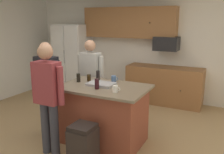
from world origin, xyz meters
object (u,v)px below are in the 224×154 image
object	(u,v)px
serving_tray	(101,84)
microwave_over_range	(166,44)
kitchen_island	(104,114)
trash_bin	(83,146)
glass_stout_tall	(89,78)
mug_blue_stoneware	(115,89)
person_host_foreground	(47,82)
refrigerator	(73,58)
person_guest_by_door	(48,93)
tumbler_amber	(97,84)
person_elder_center	(91,76)
mug_ceramic_white	(114,79)
glass_dark_ale	(98,76)
glass_short_whisky	(78,78)

from	to	relation	value
serving_tray	microwave_over_range	bearing A→B (deg)	79.12
kitchen_island	trash_bin	distance (m)	0.78
glass_stout_tall	mug_blue_stoneware	xyz separation A→B (m)	(0.70, -0.40, -0.01)
person_host_foreground	glass_stout_tall	size ratio (longest dim) A/B	13.63
refrigerator	glass_stout_tall	world-z (taller)	refrigerator
refrigerator	serving_tray	xyz separation A→B (m)	(2.15, -2.24, 0.05)
kitchen_island	trash_bin	world-z (taller)	kitchen_island
person_guest_by_door	tumbler_amber	distance (m)	0.74
trash_bin	kitchen_island	bearing A→B (deg)	95.90
person_elder_center	tumbler_amber	xyz separation A→B (m)	(0.63, -0.84, 0.11)
kitchen_island	mug_ceramic_white	xyz separation A→B (m)	(0.03, 0.31, 0.53)
kitchen_island	serving_tray	size ratio (longest dim) A/B	3.23
trash_bin	serving_tray	bearing A→B (deg)	100.30
person_guest_by_door	mug_ceramic_white	xyz separation A→B (m)	(0.57, 1.02, 0.05)
person_elder_center	mug_blue_stoneware	world-z (taller)	person_elder_center
tumbler_amber	trash_bin	xyz separation A→B (m)	(0.10, -0.57, -0.74)
glass_stout_tall	trash_bin	bearing A→B (deg)	-63.54
microwave_over_range	person_elder_center	bearing A→B (deg)	-120.86
glass_dark_ale	mug_ceramic_white	world-z (taller)	glass_dark_ale
person_elder_center	glass_short_whisky	bearing A→B (deg)	-32.50
microwave_over_range	mug_ceramic_white	world-z (taller)	microwave_over_range
person_host_foreground	serving_tray	distance (m)	1.00
person_guest_by_door	mug_ceramic_white	world-z (taller)	person_guest_by_door
person_elder_center	glass_stout_tall	bearing A→B (deg)	-16.18
kitchen_island	person_host_foreground	world-z (taller)	person_host_foreground
person_host_foreground	glass_stout_tall	distance (m)	0.74
person_elder_center	serving_tray	xyz separation A→B (m)	(0.58, -0.63, 0.05)
glass_stout_tall	serving_tray	size ratio (longest dim) A/B	0.27
person_guest_by_door	mug_blue_stoneware	bearing A→B (deg)	-23.20
trash_bin	glass_short_whisky	bearing A→B (deg)	126.49
microwave_over_range	kitchen_island	distance (m)	2.60
glass_stout_tall	tumbler_amber	distance (m)	0.51
person_host_foreground	tumbler_amber	world-z (taller)	person_host_foreground
person_host_foreground	mug_blue_stoneware	size ratio (longest dim) A/B	13.58
microwave_over_range	mug_ceramic_white	distance (m)	2.15
person_host_foreground	trash_bin	size ratio (longest dim) A/B	2.68
microwave_over_range	person_elder_center	xyz separation A→B (m)	(-1.03, -1.73, -0.51)
person_guest_by_door	glass_dark_ale	xyz separation A→B (m)	(0.26, 1.02, 0.07)
person_guest_by_door	glass_dark_ale	distance (m)	1.05
person_guest_by_door	serving_tray	bearing A→B (deg)	4.53
mug_ceramic_white	person_host_foreground	bearing A→B (deg)	-157.09
glass_stout_tall	serving_tray	distance (m)	0.35
glass_stout_tall	mug_blue_stoneware	bearing A→B (deg)	-29.51
person_guest_by_door	serving_tray	size ratio (longest dim) A/B	3.82
refrigerator	microwave_over_range	bearing A→B (deg)	2.60
tumbler_amber	mug_blue_stoneware	world-z (taller)	tumbler_amber
glass_stout_tall	tumbler_amber	bearing A→B (deg)	-44.44
person_elder_center	microwave_over_range	bearing A→B (deg)	104.64
refrigerator	glass_dark_ale	world-z (taller)	refrigerator
refrigerator	glass_short_whisky	distance (m)	2.80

